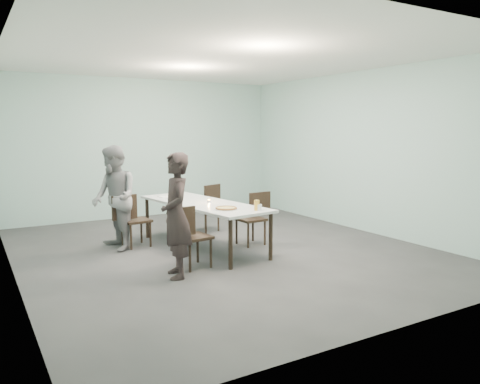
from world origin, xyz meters
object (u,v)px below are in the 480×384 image
chair_near_left (189,233)px  beer_glass (257,205)px  amber_tumbler (177,195)px  diner_far (114,198)px  table (203,206)px  tealight (209,201)px  chair_far_left (131,217)px  pizza (226,208)px  diner_near (176,216)px  chair_near_right (255,214)px  chair_far_right (208,205)px  water_tumbler (259,207)px  side_plate (225,206)px

chair_near_left → beer_glass: size_ratio=5.80×
amber_tumbler → diner_far: bearing=-171.8°
diner_far → table: bearing=59.6°
tealight → chair_far_left: bearing=146.3°
pizza → amber_tumbler: 1.58m
diner_near → amber_tumbler: diner_near is taller
chair_near_right → chair_far_right: bearing=-85.3°
chair_near_right → diner_far: size_ratio=0.52×
chair_near_right → water_tumbler: size_ratio=9.67×
diner_far → side_plate: (1.39, -1.10, -0.08)m
diner_near → water_tumbler: diner_near is taller
chair_near_right → beer_glass: 1.08m
water_tumbler → chair_near_left: bearing=170.0°
side_plate → amber_tumbler: (-0.26, 1.26, 0.04)m
table → chair_far_right: bearing=59.5°
chair_far_right → water_tumbler: (-0.30, -2.23, 0.29)m
diner_near → tealight: size_ratio=29.03×
diner_near → diner_far: (-0.30, 1.79, 0.02)m
beer_glass → water_tumbler: (0.03, -0.02, -0.03)m
chair_near_left → pizza: 0.72m
beer_glass → chair_far_left: bearing=127.5°
diner_near → side_plate: (1.09, 0.69, -0.06)m
side_plate → amber_tumbler: amber_tumbler is taller
amber_tumbler → chair_far_left: bearing=-171.4°
table → side_plate: (0.14, -0.49, 0.06)m
chair_near_right → amber_tumbler: size_ratio=10.88×
chair_near_right → beer_glass: size_ratio=5.80×
diner_far → pizza: diner_far is taller
chair_near_right → water_tumbler: (-0.50, -0.91, 0.29)m
chair_near_left → pizza: bearing=3.0°
chair_far_right → water_tumbler: bearing=62.7°
water_tumbler → tealight: 1.07m
chair_far_left → diner_far: diner_far is taller
chair_near_right → tealight: chair_near_right is taller
side_plate → water_tumbler: 0.65m
diner_far → side_plate: 1.78m
chair_near_left → chair_far_left: 1.59m
diner_near → water_tumbler: (1.33, 0.08, -0.02)m
diner_far → water_tumbler: diner_far is taller
table → beer_glass: size_ratio=17.99×
diner_near → water_tumbler: bearing=105.1°
pizza → water_tumbler: water_tumbler is taller
side_plate → tealight: tealight is taller
chair_near_right → chair_far_left: bearing=-28.0°
table → diner_far: size_ratio=1.61×
pizza → tealight: bearing=83.2°
chair_near_left → diner_far: diner_far is taller
chair_near_right → diner_far: bearing=-24.4°
diner_far → side_plate: bearing=47.3°
chair_far_right → pizza: chair_far_right is taller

